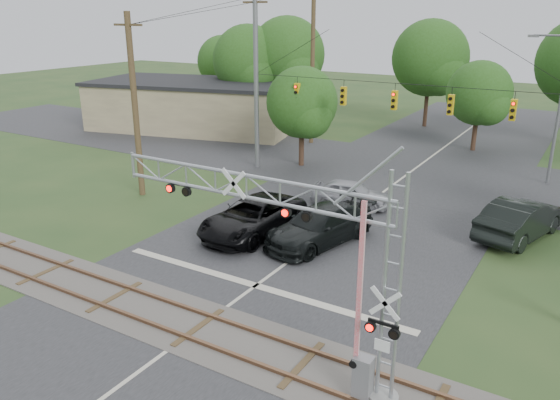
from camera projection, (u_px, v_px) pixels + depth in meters
The scene contains 14 objects.
ground at pixel (157, 359), 16.81m from camera, with size 160.00×160.00×0.00m, color #28431F.
road_main at pixel (310, 246), 24.89m from camera, with size 14.00×90.00×0.02m, color #28282A.
road_cross at pixel (410, 173), 36.21m from camera, with size 90.00×12.00×0.02m, color #28282A.
railroad_track at pixel (199, 328), 18.42m from camera, with size 90.00×3.20×0.17m.
crossing_gantry at pixel (296, 247), 14.88m from camera, with size 9.27×0.84×6.60m.
traffic_signal_span at pixel (411, 95), 30.67m from camera, with size 19.34×0.36×11.50m.
pickup_black at pixel (253, 217), 26.05m from camera, with size 2.82×6.11×1.70m, color black.
car_dark at pixel (320, 226), 24.99m from camera, with size 2.39×5.87×1.70m, color black.
sedan_silver at pixel (351, 193), 29.79m from camera, with size 1.73×4.30×1.46m, color #9A9BA1.
suv_dark at pixel (521, 219), 25.59m from camera, with size 1.99×5.69×1.88m, color black.
commercial_building at pixel (196, 105), 49.48m from camera, with size 20.01×13.34×4.29m.
streetlight at pixel (557, 102), 32.40m from camera, with size 2.41×0.25×9.03m.
utility_poles at pixel (453, 81), 32.41m from camera, with size 24.90×28.73×13.72m.
treeline at pixel (448, 69), 44.09m from camera, with size 54.17×28.55×9.91m.
Camera 1 is at (10.63, -10.26, 10.13)m, focal length 35.00 mm.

